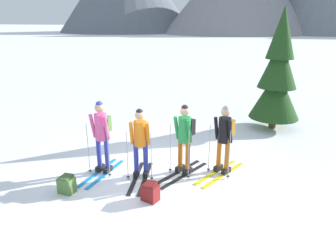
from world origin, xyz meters
TOP-DOWN VIEW (x-y plane):
  - ground_plane at (0.00, 0.00)m, footprint 400.00×400.00m
  - skier_in_pink at (-1.16, -0.24)m, footprint 0.61×1.58m
  - skier_in_orange at (-0.23, -0.18)m, footprint 0.63×1.61m
  - skier_in_green at (0.66, 0.28)m, footprint 0.94×1.66m
  - skier_in_black at (1.53, 0.58)m, footprint 0.96×1.62m
  - pine_tree_near at (2.64, 4.34)m, footprint 1.60×1.60m
  - backpack_on_snow_front at (0.33, -1.09)m, footprint 0.37×0.32m
  - backpack_on_snow_beside at (-1.44, -1.34)m, footprint 0.33×0.28m

SIDE VIEW (x-z plane):
  - ground_plane at x=0.00m, z-range 0.00..0.00m
  - backpack_on_snow_front at x=0.33m, z-range 0.00..0.38m
  - backpack_on_snow_beside at x=-1.44m, z-range 0.00..0.38m
  - skier_in_orange at x=-0.23m, z-range 0.09..1.72m
  - skier_in_black at x=1.53m, z-range 0.09..1.74m
  - skier_in_green at x=0.66m, z-range 0.10..1.76m
  - skier_in_pink at x=-1.16m, z-range 0.11..1.85m
  - pine_tree_near at x=2.64m, z-range -0.16..3.70m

